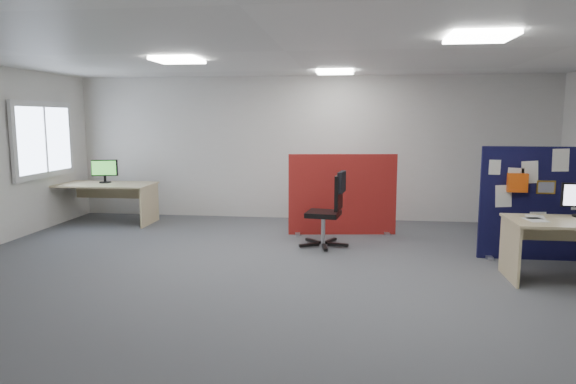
# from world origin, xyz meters

# --- Properties ---
(floor) EXTENTS (9.00, 9.00, 0.00)m
(floor) POSITION_xyz_m (0.00, 0.00, 0.00)
(floor) COLOR #54575C
(floor) RESTS_ON ground
(ceiling) EXTENTS (9.00, 7.00, 0.02)m
(ceiling) POSITION_xyz_m (0.00, 0.00, 2.70)
(ceiling) COLOR white
(ceiling) RESTS_ON wall_back
(wall_back) EXTENTS (9.00, 0.02, 2.70)m
(wall_back) POSITION_xyz_m (0.00, 3.50, 1.35)
(wall_back) COLOR silver
(wall_back) RESTS_ON floor
(wall_front) EXTENTS (9.00, 0.02, 2.70)m
(wall_front) POSITION_xyz_m (0.00, -3.50, 1.35)
(wall_front) COLOR silver
(wall_front) RESTS_ON floor
(window) EXTENTS (0.06, 1.70, 1.30)m
(window) POSITION_xyz_m (-4.44, 2.00, 1.55)
(window) COLOR white
(window) RESTS_ON wall_left
(ceiling_lights) EXTENTS (4.10, 4.10, 0.04)m
(ceiling_lights) POSITION_xyz_m (0.33, 0.67, 2.67)
(ceiling_lights) COLOR white
(ceiling_lights) RESTS_ON ceiling
(navy_divider) EXTENTS (1.87, 0.30, 1.54)m
(navy_divider) POSITION_xyz_m (3.46, 0.97, 0.78)
(navy_divider) COLOR black
(navy_divider) RESTS_ON floor
(red_divider) EXTENTS (1.77, 0.30, 1.33)m
(red_divider) POSITION_xyz_m (0.66, 2.19, 0.66)
(red_divider) COLOR maroon
(red_divider) RESTS_ON floor
(second_desk) EXTENTS (1.75, 0.88, 0.73)m
(second_desk) POSITION_xyz_m (-3.68, 2.62, 0.56)
(second_desk) COLOR tan
(second_desk) RESTS_ON floor
(monitor_second) EXTENTS (0.46, 0.21, 0.43)m
(monitor_second) POSITION_xyz_m (-3.73, 2.71, 0.96)
(monitor_second) COLOR black
(monitor_second) RESTS_ON second_desk
(office_chair) EXTENTS (0.74, 0.74, 1.12)m
(office_chair) POSITION_xyz_m (0.51, 1.30, 0.64)
(office_chair) COLOR black
(office_chair) RESTS_ON floor
(desk_papers) EXTENTS (1.29, 0.69, 0.00)m
(desk_papers) POSITION_xyz_m (3.32, 0.00, 0.73)
(desk_papers) COLOR white
(desk_papers) RESTS_ON main_desk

